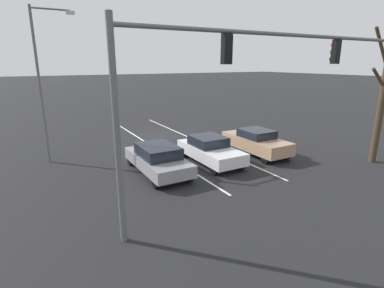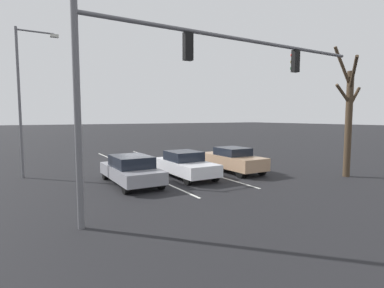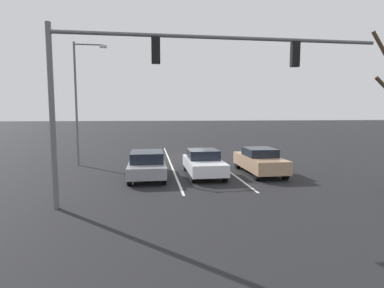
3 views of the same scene
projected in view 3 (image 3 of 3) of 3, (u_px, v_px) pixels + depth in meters
name	position (u px, v px, depth m)	size (l,w,h in m)	color
ground_plane	(188.00, 156.00, 24.46)	(240.00, 240.00, 0.00)	black
lane_stripe_left_divider	(215.00, 161.00, 21.89)	(0.12, 17.69, 0.01)	silver
lane_stripe_center_divider	(170.00, 162.00, 21.43)	(0.12, 17.69, 0.01)	silver
car_white_midlane_front	(203.00, 163.00, 16.90)	(1.89, 4.42, 1.45)	silver
car_gray_rightlane_front	(147.00, 164.00, 16.36)	(1.94, 4.63, 1.44)	gray
car_tan_leftlane_front	(260.00, 161.00, 17.38)	(1.84, 4.56, 1.50)	tan
traffic_signal_gantry	(161.00, 72.00, 11.09)	(12.57, 0.37, 6.67)	slate
street_lamp_right_shoulder	(80.00, 95.00, 19.81)	(2.15, 0.24, 8.14)	slate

